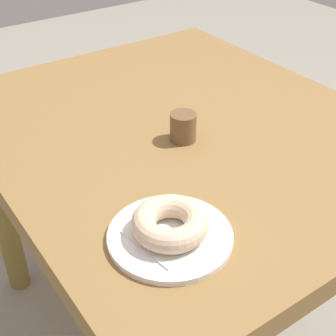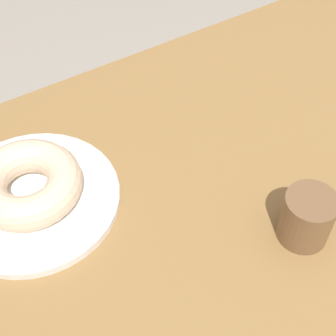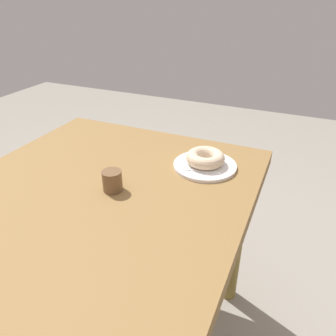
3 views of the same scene
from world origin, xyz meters
The scene contains 6 objects.
ground_plane centered at (0.00, 0.00, 0.00)m, with size 6.00×6.00×0.00m, color gray.
table centered at (0.00, 0.00, 0.60)m, with size 0.99×0.84×0.70m.
plate_sugar_ring centered at (-0.29, 0.24, 0.71)m, with size 0.20×0.20×0.01m, color white.
napkin_sugar_ring centered at (-0.29, 0.24, 0.72)m, with size 0.11×0.11×0.00m, color white.
donut_sugar_ring centered at (-0.29, 0.24, 0.74)m, with size 0.12×0.12×0.04m, color beige.
sugar_jar centered at (-0.06, 0.04, 0.73)m, with size 0.06×0.06×0.06m, color brown.
Camera 1 is at (-0.76, 0.56, 1.24)m, focal length 51.59 mm.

